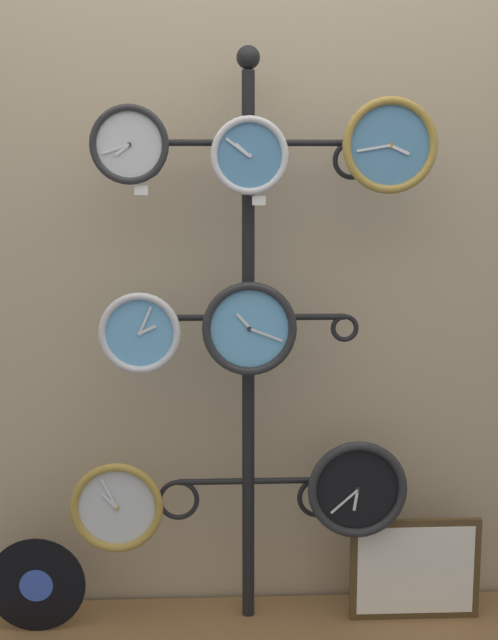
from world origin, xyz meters
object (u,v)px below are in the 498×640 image
vinyl_record (36,585)px  clock_top_left (129,145)px  clock_bottom_right (357,489)px  clock_middle_center (251,329)px  clock_bottom_left (117,507)px  clock_top_right (390,145)px  clock_middle_left (140,333)px  picture_frame (415,569)px  display_stand (248,424)px  clock_top_center (248,155)px

vinyl_record → clock_top_left: bearing=-2.7°
clock_top_left → clock_bottom_right: size_ratio=0.74×
clock_middle_center → clock_bottom_left: 0.70m
clock_top_left → clock_middle_center: (0.35, 0.01, -0.55)m
clock_top_right → clock_middle_left: size_ratio=1.15×
picture_frame → vinyl_record: bearing=-178.7°
clock_bottom_right → vinyl_record: clock_bottom_right is taller
clock_bottom_right → clock_top_left: bearing=-179.6°
display_stand → clock_middle_center: size_ratio=6.49×
clock_middle_left → vinyl_record: size_ratio=0.80×
display_stand → clock_bottom_right: bearing=-14.8°
clock_top_center → vinyl_record: size_ratio=0.75×
clock_middle_left → vinyl_record: (-0.34, 0.01, -0.81)m
clock_top_center → clock_middle_left: bearing=-178.5°
clock_bottom_left → clock_top_center: bearing=0.9°
clock_top_center → clock_bottom_right: 1.08m
clock_top_right → clock_bottom_left: size_ratio=0.98×
clock_middle_left → clock_middle_center: clock_middle_center is taller
clock_top_left → vinyl_record: clock_top_left is taller
clock_middle_center → vinyl_record: 1.06m
clock_bottom_left → vinyl_record: clock_bottom_left is taller
display_stand → clock_top_left: size_ratio=8.10×
clock_middle_center → picture_frame: 0.96m
vinyl_record → clock_bottom_left: bearing=-2.8°
clock_top_center → vinyl_record: 1.49m
clock_middle_left → picture_frame: bearing=2.8°
clock_top_left → clock_middle_left: bearing=1.1°
clock_top_left → clock_top_center: clock_top_left is taller
clock_middle_left → clock_top_center: bearing=1.5°
display_stand → clock_bottom_right: size_ratio=5.95×
clock_top_center → vinyl_record: (-0.67, 0.01, -1.33)m
clock_bottom_left → clock_bottom_right: clock_bottom_right is taller
clock_top_center → clock_middle_center: bearing=23.1°
clock_bottom_left → picture_frame: clock_bottom_left is taller
clock_top_center → clock_bottom_right: size_ratio=0.73×
picture_frame → clock_bottom_right: bearing=-169.1°
clock_top_center → picture_frame: clock_top_center is taller
clock_top_left → clock_top_right: bearing=0.4°
clock_top_left → display_stand: bearing=15.0°
clock_top_center → clock_top_left: bearing=-178.5°
clock_middle_left → vinyl_record: 0.88m
clock_middle_left → display_stand: bearing=15.8°
clock_top_center → picture_frame: size_ratio=0.54×
clock_middle_center → vinyl_record: bearing=179.7°
clock_top_right → clock_middle_center: 0.68m
clock_middle_left → clock_middle_center: 0.34m
clock_top_center → clock_middle_left: (-0.33, -0.01, -0.52)m
clock_middle_left → picture_frame: size_ratio=0.58×
clock_bottom_left → vinyl_record: size_ratio=0.94×
clock_top_right → clock_top_left: bearing=-179.6°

